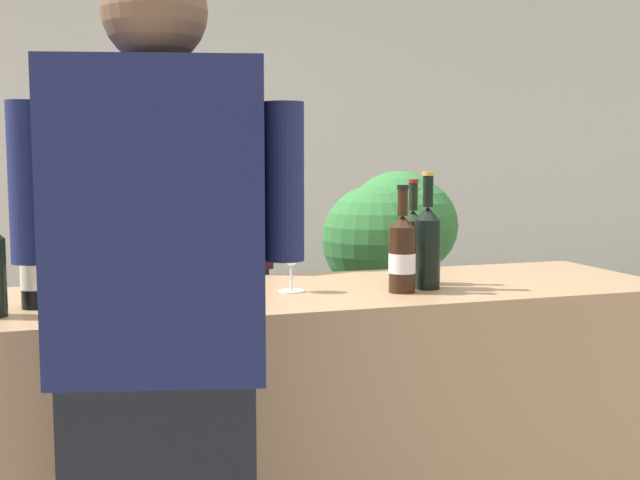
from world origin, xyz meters
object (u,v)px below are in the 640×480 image
Objects in this scene: wine_bottle_5 at (427,244)px; person_guest at (163,400)px; wine_bottle_3 at (34,266)px; potted_shrub at (386,262)px; wine_bottle_4 at (402,253)px; person_server at (212,292)px; wine_bottle_1 at (149,265)px; wine_bottle_2 at (413,244)px; wine_glass at (291,250)px.

person_guest is at bearing -146.43° from wine_bottle_5.
wine_bottle_3 is 0.18× the size of person_guest.
wine_bottle_3 is at bearing -145.29° from potted_shrub.
wine_bottle_4 is 0.89m from person_server.
wine_bottle_3 is at bearing -131.68° from person_server.
wine_bottle_1 is 0.85× the size of wine_bottle_5.
potted_shrub is (0.82, 0.31, 0.04)m from person_server.
wine_bottle_2 is 0.19× the size of person_guest.
wine_bottle_4 is at bearing -0.24° from wine_bottle_1.
wine_bottle_4 is at bearing -125.24° from wine_bottle_2.
wine_bottle_2 is at bearing 3.78° from wine_glass.
person_server is (0.30, 0.74, -0.21)m from wine_bottle_1.
person_server is at bearing 130.90° from wine_bottle_2.
wine_bottle_4 is at bearing -159.73° from wine_bottle_5.
wine_bottle_1 is 0.18× the size of person_server.
wine_bottle_2 is (0.83, 0.13, 0.01)m from wine_bottle_1.
wine_bottle_2 is 1.12m from person_guest.
wine_bottle_2 reaches higher than wine_bottle_1.
wine_bottle_5 is 0.21× the size of person_guest.
wine_bottle_5 is at bearing -88.48° from wine_bottle_2.
wine_bottle_2 is at bearing 54.76° from wine_bottle_4.
person_server is (-0.53, 0.71, -0.24)m from wine_bottle_5.
person_server reaches higher than wine_bottle_1.
potted_shrub is at bearing 69.57° from wine_bottle_4.
wine_bottle_5 is at bearing -53.22° from person_server.
wine_bottle_3 reaches higher than wine_glass.
wine_bottle_4 is 1.65× the size of wine_glass.
person_server is 0.88m from potted_shrub.
wine_bottle_5 is (0.00, -0.10, 0.01)m from wine_bottle_2.
wine_glass is (-0.31, 0.11, 0.01)m from wine_bottle_4.
wine_bottle_4 is 0.18× the size of person_guest.
wine_bottle_3 is 0.92m from person_server.
wine_bottle_2 is 0.17m from wine_bottle_4.
wine_glass is (-0.41, -0.03, -0.00)m from wine_bottle_2.
wine_bottle_1 is at bearing -14.03° from wine_bottle_3.
person_server is 1.34× the size of potted_shrub.
person_server is (-0.43, 0.74, -0.22)m from wine_bottle_4.
wine_bottle_3 is 1.03m from wine_bottle_4.
wine_bottle_2 is at bearing 3.10° from wine_bottle_3.
wine_bottle_1 is 0.83m from wine_bottle_5.
wine_bottle_1 is at bearing 179.76° from wine_bottle_4.
wine_bottle_1 is at bearing -136.92° from potted_shrub.
wine_bottle_2 is 1.04× the size of wine_bottle_4.
wine_bottle_2 is 0.93× the size of wine_bottle_5.
person_server reaches higher than wine_bottle_3.
wine_bottle_3 is 1.12m from wine_bottle_5.
wine_bottle_1 is 0.24× the size of potted_shrub.
person_guest is at bearing -93.64° from wine_bottle_1.
person_server reaches higher than potted_shrub.
wine_bottle_3 is at bearing -177.29° from wine_glass.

